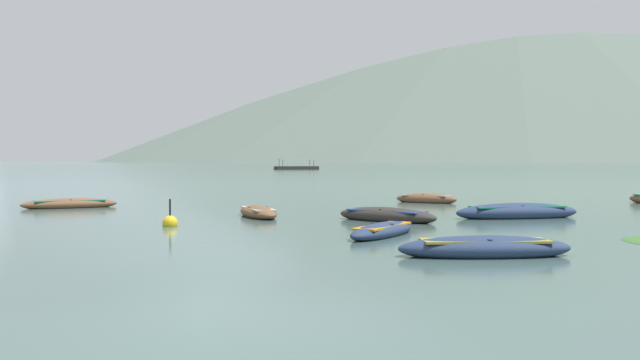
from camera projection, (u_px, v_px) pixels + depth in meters
ground_plane at (346, 161)px, 1507.05m from camera, size 6000.00×6000.00×0.00m
mountain_1 at (191, 79)px, 1935.22m from camera, size 1624.03×1624.03×445.89m
mountain_2 at (509, 66)px, 1439.15m from camera, size 1657.35×1657.35×387.35m
rowboat_1 at (485, 248)px, 14.93m from camera, size 3.78×1.54×0.54m
rowboat_3 at (70, 204)px, 30.15m from camera, size 3.92×2.87×0.50m
rowboat_4 at (258, 212)px, 25.29m from camera, size 2.18×3.52×0.49m
rowboat_5 at (426, 199)px, 33.78m from camera, size 3.12×2.32×0.57m
rowboat_6 at (383, 231)px, 18.90m from camera, size 2.36×3.58×0.45m
rowboat_7 at (386, 216)px, 23.54m from camera, size 3.67×3.20×0.58m
rowboat_10 at (517, 212)px, 24.79m from camera, size 4.72×2.39×0.66m
ferry_0 at (296, 168)px, 157.38m from camera, size 10.01×6.76×2.54m
mooring_buoy at (170, 223)px, 21.74m from camera, size 0.47×0.47×0.97m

